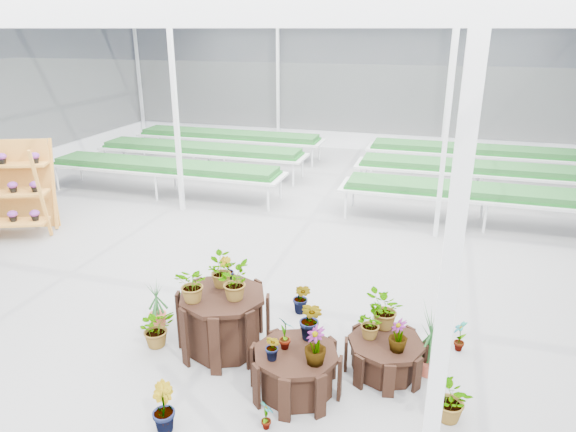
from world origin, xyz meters
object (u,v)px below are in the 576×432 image
(plinth_tall, at_px, (224,321))
(plinth_mid, at_px, (296,371))
(plinth_low, at_px, (385,356))
(shelf_rack, at_px, (4,190))

(plinth_tall, relative_size, plinth_mid, 1.14)
(plinth_mid, bearing_deg, plinth_low, 34.99)
(plinth_tall, height_order, shelf_rack, shelf_rack)
(plinth_low, bearing_deg, shelf_rack, 163.41)
(plinth_mid, relative_size, shelf_rack, 0.54)
(plinth_low, bearing_deg, plinth_tall, -177.40)
(plinth_tall, xyz_separation_m, plinth_low, (2.20, 0.10, -0.19))
(plinth_tall, height_order, plinth_low, plinth_tall)
(plinth_mid, bearing_deg, plinth_tall, 153.43)
(plinth_mid, bearing_deg, shelf_rack, 156.49)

